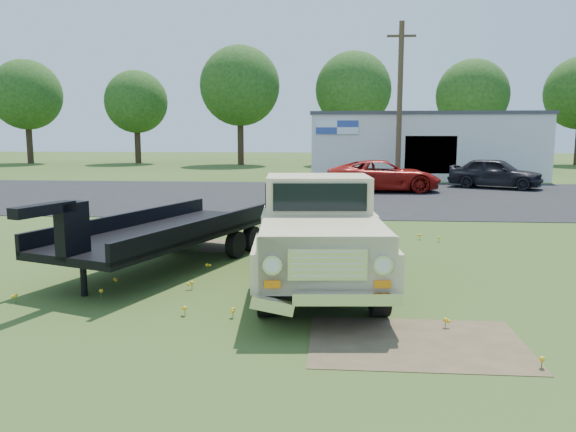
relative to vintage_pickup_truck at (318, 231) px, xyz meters
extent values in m
plane|color=#314D18|center=(-0.02, 0.11, -1.07)|extent=(140.00, 140.00, 0.00)
cube|color=black|center=(-0.02, 15.11, -1.07)|extent=(90.00, 14.00, 0.02)
cube|color=brown|center=(1.48, -2.89, -1.07)|extent=(3.00, 2.00, 0.01)
cube|color=brown|center=(-2.02, 3.61, -1.07)|extent=(2.20, 1.60, 0.01)
cube|color=silver|center=(5.98, 27.11, 0.93)|extent=(14.00, 8.00, 4.00)
cube|color=#3F3F44|center=(5.98, 27.11, 2.98)|extent=(14.20, 8.20, 0.20)
cube|color=black|center=(5.98, 23.16, 0.53)|extent=(3.00, 0.10, 2.20)
cube|color=white|center=(0.48, 23.06, 2.13)|extent=(2.50, 0.08, 0.80)
cylinder|color=#483721|center=(3.98, 22.11, 3.43)|extent=(0.30, 0.30, 9.00)
cube|color=#483721|center=(3.98, 22.11, 7.13)|extent=(1.60, 0.12, 0.12)
cylinder|color=#362618|center=(-28.02, 40.11, 0.73)|extent=(0.56, 0.56, 3.60)
sphere|color=#183F12|center=(-28.02, 40.11, 5.25)|extent=(6.40, 6.40, 6.40)
cylinder|color=#362618|center=(-18.02, 41.11, 0.55)|extent=(0.56, 0.56, 3.24)
sphere|color=#183F12|center=(-18.02, 41.11, 4.62)|extent=(5.76, 5.76, 5.76)
cylinder|color=#362618|center=(-8.02, 39.61, 0.91)|extent=(0.56, 0.56, 3.96)
sphere|color=#183F12|center=(-8.02, 39.61, 5.89)|extent=(7.04, 7.04, 7.04)
cylinder|color=#362618|center=(1.98, 40.61, 0.82)|extent=(0.56, 0.56, 3.78)
sphere|color=#183F12|center=(1.98, 40.61, 5.57)|extent=(6.72, 6.72, 6.72)
cylinder|color=#362618|center=(11.98, 39.11, 0.64)|extent=(0.56, 0.56, 3.42)
sphere|color=#183F12|center=(11.98, 39.11, 4.94)|extent=(6.08, 6.08, 6.08)
imported|color=maroon|center=(2.76, 17.46, -0.30)|extent=(5.67, 2.84, 1.54)
imported|color=black|center=(8.74, 19.55, -0.27)|extent=(5.00, 3.74, 1.58)
camera|label=1|loc=(0.29, -10.53, 1.87)|focal=35.00mm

